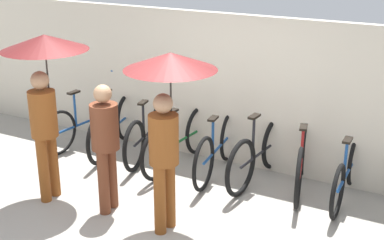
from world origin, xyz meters
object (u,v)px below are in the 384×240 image
parked_bicycle_0 (85,121)px  parked_bicycle_5 (259,153)px  parked_bicycle_1 (114,126)px  pedestrian_trailing (168,94)px  parked_bicycle_4 (217,148)px  parked_bicycle_6 (302,161)px  parked_bicycle_2 (149,132)px  parked_bicycle_3 (180,140)px  pedestrian_leading (44,72)px  pedestrian_center (105,140)px  parked_bicycle_7 (346,173)px

parked_bicycle_0 → parked_bicycle_5: parked_bicycle_0 is taller
parked_bicycle_1 → pedestrian_trailing: bearing=-140.7°
parked_bicycle_5 → pedestrian_trailing: size_ratio=0.88×
parked_bicycle_4 → parked_bicycle_6: 1.14m
parked_bicycle_0 → parked_bicycle_2: size_ratio=0.99×
parked_bicycle_0 → parked_bicycle_3: parked_bicycle_0 is taller
parked_bicycle_6 → pedestrian_trailing: 2.20m
parked_bicycle_5 → pedestrian_trailing: pedestrian_trailing is taller
parked_bicycle_0 → parked_bicycle_1: size_ratio=1.03×
pedestrian_leading → pedestrian_trailing: size_ratio=1.02×
pedestrian_center → parked_bicycle_1: bearing=118.3°
parked_bicycle_3 → pedestrian_center: size_ratio=1.16×
parked_bicycle_4 → parked_bicycle_5: size_ratio=1.01×
parked_bicycle_6 → parked_bicycle_5: bearing=79.2°
parked_bicycle_3 → pedestrian_leading: pedestrian_leading is taller
parked_bicycle_3 → parked_bicycle_4: parked_bicycle_4 is taller
parked_bicycle_5 → parked_bicycle_3: bearing=98.7°
parked_bicycle_2 → pedestrian_leading: bearing=155.7°
parked_bicycle_4 → pedestrian_center: 1.74m
pedestrian_center → parked_bicycle_0: bearing=129.9°
parked_bicycle_0 → parked_bicycle_1: (0.57, -0.05, 0.02)m
parked_bicycle_7 → parked_bicycle_1: bearing=89.5°
parked_bicycle_4 → pedestrian_trailing: (0.13, -1.48, 1.17)m
parked_bicycle_3 → pedestrian_leading: 2.15m
parked_bicycle_0 → parked_bicycle_5: 2.85m
pedestrian_trailing → parked_bicycle_1: bearing=146.3°
pedestrian_center → pedestrian_trailing: pedestrian_trailing is taller
parked_bicycle_1 → parked_bicycle_6: bearing=-99.9°
parked_bicycle_0 → parked_bicycle_7: (3.98, 0.04, -0.01)m
parked_bicycle_5 → parked_bicycle_6: size_ratio=1.03×
parked_bicycle_3 → parked_bicycle_6: (1.71, 0.10, 0.01)m
parked_bicycle_7 → parked_bicycle_2: bearing=88.1°
parked_bicycle_2 → pedestrian_trailing: pedestrian_trailing is taller
parked_bicycle_1 → pedestrian_leading: (0.19, -1.51, 1.21)m
parked_bicycle_6 → pedestrian_leading: 3.33m
parked_bicycle_2 → parked_bicycle_7: bearing=-101.1°
parked_bicycle_3 → parked_bicycle_7: bearing=-83.6°
parked_bicycle_2 → parked_bicycle_4: parked_bicycle_4 is taller
pedestrian_trailing → pedestrian_center: bearing=-172.9°
parked_bicycle_3 → pedestrian_trailing: (0.70, -1.47, 1.16)m
pedestrian_center → parked_bicycle_2: bearing=100.0°
pedestrian_leading → pedestrian_center: size_ratio=1.31×
parked_bicycle_1 → pedestrian_center: 1.88m
parked_bicycle_1 → pedestrian_center: bearing=-158.0°
parked_bicycle_0 → pedestrian_leading: bearing=-148.4°
parked_bicycle_1 → parked_bicycle_6: parked_bicycle_1 is taller
parked_bicycle_5 → pedestrian_center: (-1.26, -1.58, 0.51)m
parked_bicycle_2 → parked_bicycle_6: (2.28, 0.02, 0.01)m
parked_bicycle_4 → parked_bicycle_5: (0.57, 0.06, 0.01)m
parked_bicycle_7 → pedestrian_center: bearing=121.6°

